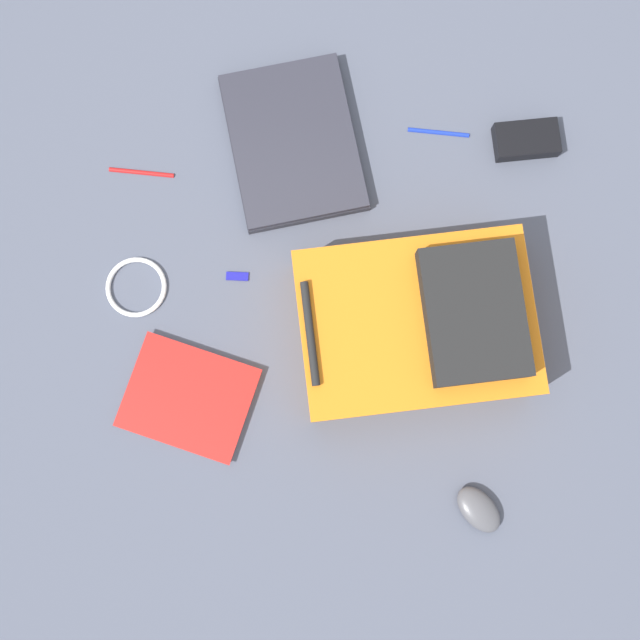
{
  "coord_description": "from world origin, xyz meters",
  "views": [
    {
      "loc": [
        -0.26,
        -0.02,
        1.54
      ],
      "look_at": [
        -0.04,
        0.01,
        0.02
      ],
      "focal_mm": 41.35,
      "sensor_mm": 36.0,
      "label": 1
    }
  ],
  "objects_px": {
    "computer_mouse": "(479,509)",
    "usb_stick": "(237,276)",
    "cable_coil": "(136,287)",
    "book_blue": "(189,398)",
    "laptop": "(293,142)",
    "pen_black": "(141,172)",
    "backpack": "(419,324)",
    "power_brick": "(526,140)",
    "pen_blue": "(439,132)"
  },
  "relations": [
    {
      "from": "computer_mouse",
      "to": "cable_coil",
      "type": "xyz_separation_m",
      "value": [
        0.36,
        0.76,
        -0.01
      ]
    },
    {
      "from": "usb_stick",
      "to": "book_blue",
      "type": "bearing_deg",
      "value": 166.96
    },
    {
      "from": "book_blue",
      "to": "power_brick",
      "type": "bearing_deg",
      "value": -44.91
    },
    {
      "from": "cable_coil",
      "to": "book_blue",
      "type": "bearing_deg",
      "value": -145.82
    },
    {
      "from": "power_brick",
      "to": "pen_blue",
      "type": "bearing_deg",
      "value": 90.15
    },
    {
      "from": "book_blue",
      "to": "backpack",
      "type": "bearing_deg",
      "value": -65.63
    },
    {
      "from": "backpack",
      "to": "computer_mouse",
      "type": "bearing_deg",
      "value": -154.52
    },
    {
      "from": "computer_mouse",
      "to": "power_brick",
      "type": "height_order",
      "value": "power_brick"
    },
    {
      "from": "book_blue",
      "to": "laptop",
      "type": "bearing_deg",
      "value": -13.86
    },
    {
      "from": "computer_mouse",
      "to": "usb_stick",
      "type": "height_order",
      "value": "computer_mouse"
    },
    {
      "from": "laptop",
      "to": "usb_stick",
      "type": "height_order",
      "value": "laptop"
    },
    {
      "from": "computer_mouse",
      "to": "power_brick",
      "type": "relative_size",
      "value": 0.78
    },
    {
      "from": "usb_stick",
      "to": "pen_blue",
      "type": "bearing_deg",
      "value": -46.18
    },
    {
      "from": "backpack",
      "to": "computer_mouse",
      "type": "height_order",
      "value": "backpack"
    },
    {
      "from": "power_brick",
      "to": "usb_stick",
      "type": "height_order",
      "value": "power_brick"
    },
    {
      "from": "pen_black",
      "to": "pen_blue",
      "type": "xyz_separation_m",
      "value": [
        0.17,
        -0.63,
        -0.0
      ]
    },
    {
      "from": "computer_mouse",
      "to": "backpack",
      "type": "bearing_deg",
      "value": -113.05
    },
    {
      "from": "laptop",
      "to": "computer_mouse",
      "type": "relative_size",
      "value": 3.99
    },
    {
      "from": "computer_mouse",
      "to": "usb_stick",
      "type": "bearing_deg",
      "value": -85.3
    },
    {
      "from": "backpack",
      "to": "book_blue",
      "type": "relative_size",
      "value": 1.83
    },
    {
      "from": "backpack",
      "to": "computer_mouse",
      "type": "xyz_separation_m",
      "value": [
        -0.35,
        -0.17,
        -0.06
      ]
    },
    {
      "from": "laptop",
      "to": "pen_blue",
      "type": "distance_m",
      "value": 0.32
    },
    {
      "from": "power_brick",
      "to": "usb_stick",
      "type": "xyz_separation_m",
      "value": [
        -0.38,
        0.58,
        -0.01
      ]
    },
    {
      "from": "laptop",
      "to": "pen_blue",
      "type": "bearing_deg",
      "value": -77.47
    },
    {
      "from": "computer_mouse",
      "to": "pen_black",
      "type": "height_order",
      "value": "computer_mouse"
    },
    {
      "from": "laptop",
      "to": "book_blue",
      "type": "height_order",
      "value": "laptop"
    },
    {
      "from": "computer_mouse",
      "to": "cable_coil",
      "type": "height_order",
      "value": "computer_mouse"
    },
    {
      "from": "computer_mouse",
      "to": "cable_coil",
      "type": "bearing_deg",
      "value": -73.97
    },
    {
      "from": "pen_blue",
      "to": "usb_stick",
      "type": "xyz_separation_m",
      "value": [
        -0.37,
        0.39,
        -0.0
      ]
    },
    {
      "from": "computer_mouse",
      "to": "usb_stick",
      "type": "distance_m",
      "value": 0.69
    },
    {
      "from": "backpack",
      "to": "usb_stick",
      "type": "bearing_deg",
      "value": 80.61
    },
    {
      "from": "backpack",
      "to": "pen_black",
      "type": "relative_size",
      "value": 3.71
    },
    {
      "from": "pen_black",
      "to": "usb_stick",
      "type": "height_order",
      "value": "pen_black"
    },
    {
      "from": "cable_coil",
      "to": "usb_stick",
      "type": "xyz_separation_m",
      "value": [
        0.05,
        -0.21,
        -0.0
      ]
    },
    {
      "from": "pen_black",
      "to": "pen_blue",
      "type": "bearing_deg",
      "value": -74.58
    },
    {
      "from": "laptop",
      "to": "cable_coil",
      "type": "bearing_deg",
      "value": 141.07
    },
    {
      "from": "laptop",
      "to": "book_blue",
      "type": "distance_m",
      "value": 0.59
    },
    {
      "from": "cable_coil",
      "to": "usb_stick",
      "type": "distance_m",
      "value": 0.21
    },
    {
      "from": "backpack",
      "to": "pen_black",
      "type": "xyz_separation_m",
      "value": [
        0.26,
        0.63,
        -0.07
      ]
    },
    {
      "from": "book_blue",
      "to": "pen_blue",
      "type": "bearing_deg",
      "value": -35.16
    },
    {
      "from": "usb_stick",
      "to": "laptop",
      "type": "bearing_deg",
      "value": -14.58
    },
    {
      "from": "laptop",
      "to": "cable_coil",
      "type": "height_order",
      "value": "laptop"
    },
    {
      "from": "book_blue",
      "to": "pen_blue",
      "type": "distance_m",
      "value": 0.79
    },
    {
      "from": "cable_coil",
      "to": "usb_stick",
      "type": "height_order",
      "value": "cable_coil"
    },
    {
      "from": "book_blue",
      "to": "computer_mouse",
      "type": "distance_m",
      "value": 0.63
    },
    {
      "from": "backpack",
      "to": "cable_coil",
      "type": "relative_size",
      "value": 4.05
    },
    {
      "from": "book_blue",
      "to": "pen_black",
      "type": "relative_size",
      "value": 2.03
    },
    {
      "from": "book_blue",
      "to": "pen_black",
      "type": "bearing_deg",
      "value": 20.77
    },
    {
      "from": "laptop",
      "to": "power_brick",
      "type": "bearing_deg",
      "value": -82.06
    },
    {
      "from": "power_brick",
      "to": "pen_black",
      "type": "bearing_deg",
      "value": 102.02
    }
  ]
}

